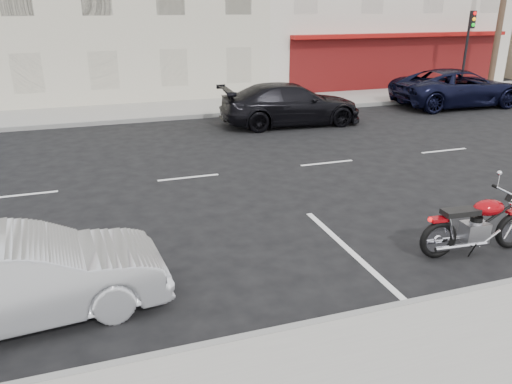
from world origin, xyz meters
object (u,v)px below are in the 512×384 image
suv_far (458,88)px  traffic_light (468,41)px  car_far (291,104)px  fire_hydrant (435,84)px  sedan_silver (21,278)px

suv_far → traffic_light: bearing=-41.4°
suv_far → car_far: 8.37m
traffic_light → fire_hydrant: size_ratio=5.28×
sedan_silver → car_far: 13.19m
traffic_light → fire_hydrant: (-1.50, 0.17, -2.03)m
traffic_light → sedan_silver: (-18.93, -13.74, -1.89)m
fire_hydrant → suv_far: (-0.83, -2.65, 0.27)m
car_far → sedan_silver: bearing=143.9°
fire_hydrant → sedan_silver: bearing=-141.4°
fire_hydrant → car_far: size_ratio=0.14×
sedan_silver → car_far: car_far is taller
sedan_silver → car_far: size_ratio=0.76×
traffic_light → fire_hydrant: traffic_light is taller
traffic_light → sedan_silver: size_ratio=0.94×
suv_far → car_far: suv_far is taller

